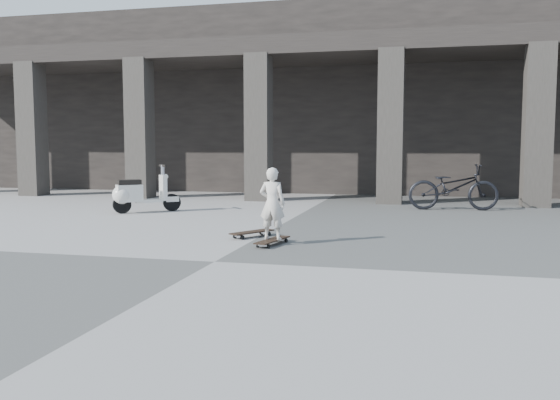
% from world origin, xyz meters
% --- Properties ---
extents(ground, '(90.00, 90.00, 0.00)m').
position_xyz_m(ground, '(0.00, 0.00, 0.00)').
color(ground, '#4A4A48').
rests_on(ground, ground).
extents(colonnade, '(28.00, 8.82, 6.00)m').
position_xyz_m(colonnade, '(-0.00, 13.77, 3.03)').
color(colonnade, black).
rests_on(colonnade, ground).
extents(longboard, '(0.39, 0.89, 0.09)m').
position_xyz_m(longboard, '(0.41, 1.46, 0.07)').
color(longboard, black).
rests_on(longboard, ground).
extents(skateboard_spare, '(0.62, 0.82, 0.10)m').
position_xyz_m(skateboard_spare, '(-0.11, 2.12, 0.08)').
color(skateboard_spare, black).
rests_on(skateboard_spare, ground).
extents(child, '(0.42, 0.29, 1.11)m').
position_xyz_m(child, '(0.41, 1.46, 0.64)').
color(child, beige).
rests_on(child, longboard).
extents(scooter, '(1.27, 1.12, 1.09)m').
position_xyz_m(scooter, '(-3.68, 4.91, 0.43)').
color(scooter, black).
rests_on(scooter, ground).
extents(bicycle, '(2.13, 0.92, 1.09)m').
position_xyz_m(bicycle, '(3.34, 7.23, 0.54)').
color(bicycle, black).
rests_on(bicycle, ground).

